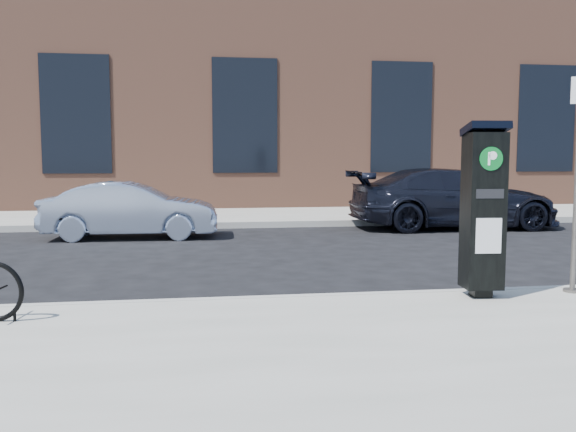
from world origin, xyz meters
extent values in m
plane|color=black|center=(0.00, 0.00, 0.00)|extent=(120.00, 120.00, 0.00)
cube|color=gray|center=(0.00, 14.00, 0.07)|extent=(60.00, 12.00, 0.15)
cube|color=#9E9B93|center=(0.00, -0.02, 0.07)|extent=(60.00, 0.12, 0.16)
cube|color=#9E9B93|center=(0.00, 8.02, 0.07)|extent=(60.00, 0.12, 0.16)
cube|color=brown|center=(0.00, 17.00, 4.00)|extent=(28.00, 10.00, 8.00)
cube|color=black|center=(-5.00, 11.98, 3.00)|extent=(2.00, 0.06, 3.50)
cube|color=black|center=(0.00, 11.98, 3.00)|extent=(2.00, 0.06, 3.50)
cube|color=black|center=(5.00, 11.98, 3.00)|extent=(2.00, 0.06, 3.50)
cube|color=black|center=(10.00, 11.98, 3.00)|extent=(2.00, 0.06, 3.50)
cube|color=black|center=(1.76, -0.37, 0.20)|extent=(0.23, 0.23, 0.11)
cube|color=black|center=(1.76, -0.37, 1.15)|extent=(0.45, 0.40, 1.79)
cube|color=black|center=(1.76, -0.37, 2.08)|extent=(0.49, 0.45, 0.17)
cylinder|color=#07561E|center=(1.74, -0.55, 1.75)|extent=(0.26, 0.04, 0.26)
cube|color=white|center=(1.74, -0.55, 1.75)|extent=(0.09, 0.02, 0.15)
cube|color=silver|center=(1.74, -0.55, 0.89)|extent=(0.29, 0.03, 0.40)
cube|color=black|center=(1.74, -0.55, 1.36)|extent=(0.31, 0.03, 0.11)
cylinder|color=#5A5550|center=(2.96, -0.30, 0.17)|extent=(0.21, 0.21, 0.03)
cylinder|color=black|center=(-3.28, -0.70, 0.21)|extent=(0.03, 0.03, 0.12)
imported|color=#93A1BC|center=(-2.91, 6.56, 0.61)|extent=(3.74, 1.42, 1.22)
imported|color=black|center=(4.74, 7.24, 0.74)|extent=(5.11, 2.17, 1.47)
camera|label=1|loc=(-1.48, -6.91, 1.78)|focal=38.00mm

